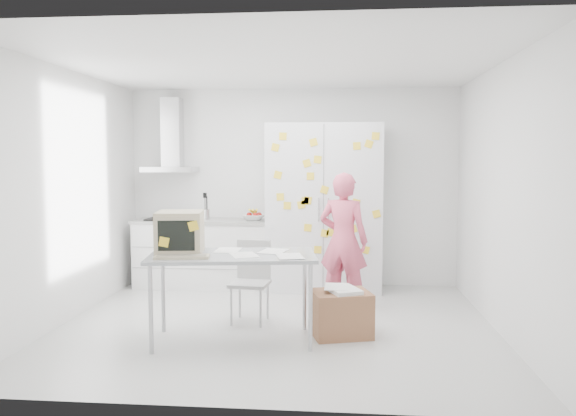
# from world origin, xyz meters

# --- Properties ---
(floor) EXTENTS (4.50, 4.00, 0.02)m
(floor) POSITION_xyz_m (0.00, 0.00, -0.01)
(floor) COLOR silver
(floor) RESTS_ON ground
(walls) EXTENTS (4.52, 4.01, 2.70)m
(walls) POSITION_xyz_m (0.00, 0.72, 1.35)
(walls) COLOR white
(walls) RESTS_ON ground
(ceiling) EXTENTS (4.50, 4.00, 0.02)m
(ceiling) POSITION_xyz_m (0.00, 0.00, 2.70)
(ceiling) COLOR white
(ceiling) RESTS_ON walls
(counter_run) EXTENTS (1.84, 0.63, 1.28)m
(counter_run) POSITION_xyz_m (-1.20, 1.70, 0.47)
(counter_run) COLOR white
(counter_run) RESTS_ON ground
(range_hood) EXTENTS (0.70, 0.48, 1.01)m
(range_hood) POSITION_xyz_m (-1.65, 1.84, 1.96)
(range_hood) COLOR silver
(range_hood) RESTS_ON walls
(tall_cabinet) EXTENTS (1.50, 0.68, 2.20)m
(tall_cabinet) POSITION_xyz_m (0.45, 1.67, 1.10)
(tall_cabinet) COLOR silver
(tall_cabinet) RESTS_ON ground
(person) EXTENTS (0.67, 0.54, 1.59)m
(person) POSITION_xyz_m (0.70, 0.75, 0.79)
(person) COLOR #DF5772
(person) RESTS_ON ground
(desk) EXTENTS (1.66, 1.00, 1.24)m
(desk) POSITION_xyz_m (-0.68, -0.56, 0.94)
(desk) COLOR #959A9E
(desk) RESTS_ON ground
(chair) EXTENTS (0.43, 0.43, 0.86)m
(chair) POSITION_xyz_m (-0.29, 0.14, 0.49)
(chair) COLOR #B0AFAD
(chair) RESTS_ON ground
(cardboard_box) EXTENTS (0.65, 0.58, 0.49)m
(cardboard_box) POSITION_xyz_m (0.67, -0.31, 0.23)
(cardboard_box) COLOR #8E5D3D
(cardboard_box) RESTS_ON ground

